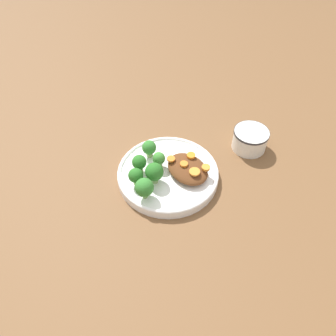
{
  "coord_description": "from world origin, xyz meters",
  "views": [
    {
      "loc": [
        -0.46,
        0.32,
        0.66
      ],
      "look_at": [
        0.0,
        0.0,
        0.04
      ],
      "focal_mm": 35.0,
      "sensor_mm": 36.0,
      "label": 1
    }
  ],
  "objects": [
    {
      "name": "dip_bowl",
      "position": [
        -0.04,
        -0.25,
        0.03
      ],
      "size": [
        0.1,
        0.1,
        0.06
      ],
      "color": "white",
      "rests_on": "ground_plane"
    },
    {
      "name": "carrot_slice_3",
      "position": [
        -0.06,
        -0.04,
        0.05
      ],
      "size": [
        0.03,
        0.03,
        0.01
      ],
      "primitive_type": "cylinder",
      "color": "orange",
      "rests_on": "stew_mound"
    },
    {
      "name": "broccoli_floret_2",
      "position": [
        0.08,
        0.01,
        0.05
      ],
      "size": [
        0.04,
        0.04,
        0.05
      ],
      "color": "#7FA85B",
      "rests_on": "plate"
    },
    {
      "name": "carrot_slice_2",
      "position": [
        -0.02,
        -0.03,
        0.05
      ],
      "size": [
        0.02,
        0.02,
        0.01
      ],
      "primitive_type": "cylinder",
      "color": "orange",
      "rests_on": "stew_mound"
    },
    {
      "name": "carrot_slice_0",
      "position": [
        -0.01,
        -0.07,
        0.05
      ],
      "size": [
        0.02,
        0.02,
        0.01
      ],
      "primitive_type": "cylinder",
      "color": "orange",
      "rests_on": "stew_mound"
    },
    {
      "name": "carrot_slice_4",
      "position": [
        -0.07,
        -0.07,
        0.05
      ],
      "size": [
        0.02,
        0.02,
        0.01
      ],
      "primitive_type": "cylinder",
      "color": "orange",
      "rests_on": "stew_mound"
    },
    {
      "name": "plate",
      "position": [
        0.0,
        0.0,
        0.01
      ],
      "size": [
        0.26,
        0.26,
        0.03
      ],
      "color": "white",
      "rests_on": "ground_plane"
    },
    {
      "name": "broccoli_floret_3",
      "position": [
        0.01,
        0.09,
        0.05
      ],
      "size": [
        0.04,
        0.04,
        0.05
      ],
      "color": "#759E51",
      "rests_on": "plate"
    },
    {
      "name": "broccoli_floret_4",
      "position": [
        -0.03,
        0.09,
        0.06
      ],
      "size": [
        0.05,
        0.05,
        0.06
      ],
      "color": "#759E51",
      "rests_on": "plate"
    },
    {
      "name": "stew_mound",
      "position": [
        -0.03,
        -0.04,
        0.04
      ],
      "size": [
        0.12,
        0.09,
        0.03
      ],
      "primitive_type": "ellipsoid",
      "color": "#5B3319",
      "rests_on": "plate"
    },
    {
      "name": "carrot_slice_1",
      "position": [
        0.01,
        -0.02,
        0.05
      ],
      "size": [
        0.02,
        0.02,
        0.0
      ],
      "primitive_type": "cylinder",
      "color": "orange",
      "rests_on": "stew_mound"
    },
    {
      "name": "broccoli_floret_0",
      "position": [
        0.04,
        0.06,
        0.05
      ],
      "size": [
        0.04,
        0.04,
        0.05
      ],
      "color": "#7FA85B",
      "rests_on": "plate"
    },
    {
      "name": "broccoli_floret_1",
      "position": [
        -0.01,
        0.05,
        0.06
      ],
      "size": [
        0.05,
        0.05,
        0.06
      ],
      "color": "#7FA85B",
      "rests_on": "plate"
    },
    {
      "name": "ground_plane",
      "position": [
        0.0,
        0.0,
        0.0
      ],
      "size": [
        4.0,
        4.0,
        0.0
      ],
      "primitive_type": "plane",
      "color": "brown"
    },
    {
      "name": "broccoli_floret_5",
      "position": [
        0.03,
        0.01,
        0.05
      ],
      "size": [
        0.03,
        0.03,
        0.05
      ],
      "color": "#759E51",
      "rests_on": "plate"
    }
  ]
}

